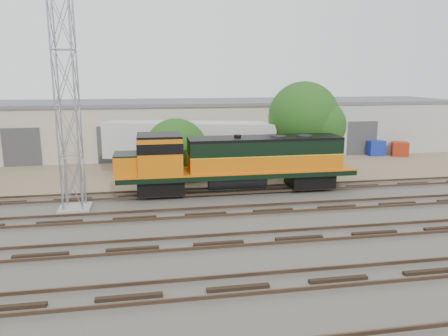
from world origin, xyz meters
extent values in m
plane|color=#47423A|center=(0.00, 0.00, 0.00)|extent=(140.00, 140.00, 0.00)
cube|color=#726047|center=(0.00, 15.00, 0.01)|extent=(80.00, 16.00, 0.02)
cube|color=black|center=(0.00, -7.50, 0.07)|extent=(80.00, 2.40, 0.14)
cube|color=#4C3828|center=(0.00, -8.25, 0.21)|extent=(80.00, 0.08, 0.14)
cube|color=#4C3828|center=(0.00, -6.75, 0.21)|extent=(80.00, 0.08, 0.14)
cube|color=black|center=(0.00, -3.00, 0.07)|extent=(80.00, 2.40, 0.14)
cube|color=#4C3828|center=(0.00, -3.75, 0.21)|extent=(80.00, 0.08, 0.14)
cube|color=#4C3828|center=(0.00, -2.25, 0.21)|extent=(80.00, 0.08, 0.14)
cube|color=black|center=(0.00, 1.50, 0.07)|extent=(80.00, 2.40, 0.14)
cube|color=#4C3828|center=(0.00, 0.75, 0.21)|extent=(80.00, 0.08, 0.14)
cube|color=#4C3828|center=(0.00, 2.25, 0.21)|extent=(80.00, 0.08, 0.14)
cube|color=black|center=(0.00, 6.00, 0.07)|extent=(80.00, 2.40, 0.14)
cube|color=#4C3828|center=(0.00, 5.25, 0.21)|extent=(80.00, 0.08, 0.14)
cube|color=#4C3828|center=(0.00, 6.75, 0.21)|extent=(80.00, 0.08, 0.14)
cube|color=#BBB19C|center=(0.00, 23.00, 2.50)|extent=(58.00, 10.00, 5.00)
cube|color=#59595B|center=(0.00, 23.00, 5.15)|extent=(58.40, 10.40, 0.30)
cube|color=#999993|center=(22.00, 17.95, 2.50)|extent=(14.00, 0.10, 5.00)
cube|color=#333335|center=(-14.00, 17.94, 1.70)|extent=(3.20, 0.12, 3.40)
cube|color=#333335|center=(-6.00, 17.94, 1.70)|extent=(3.20, 0.12, 3.40)
cube|color=#333335|center=(2.00, 17.94, 1.70)|extent=(3.20, 0.12, 3.40)
cube|color=#333335|center=(10.00, 17.94, 1.70)|extent=(3.20, 0.12, 3.40)
cube|color=#333335|center=(18.00, 17.94, 1.70)|extent=(3.20, 0.12, 3.40)
cube|color=black|center=(-2.39, 6.00, 0.75)|extent=(3.01, 2.26, 0.94)
cube|color=black|center=(7.96, 6.00, 0.75)|extent=(3.01, 2.26, 0.94)
cube|color=black|center=(2.78, 6.00, 1.39)|extent=(16.00, 2.82, 0.33)
cylinder|color=black|center=(2.78, 6.00, 0.80)|extent=(3.95, 1.04, 1.04)
cube|color=#C56009|center=(4.66, 6.00, 2.11)|extent=(10.35, 2.45, 1.13)
cube|color=black|center=(4.66, 6.00, 3.15)|extent=(10.35, 2.45, 0.94)
cube|color=black|center=(4.66, 6.00, 3.71)|extent=(10.35, 2.45, 0.19)
cube|color=#C56009|center=(-2.39, 6.00, 2.77)|extent=(2.82, 2.82, 2.45)
cube|color=black|center=(-2.39, 6.00, 4.07)|extent=(2.82, 2.82, 0.15)
cube|color=#C56009|center=(-4.56, 6.00, 2.21)|extent=(1.51, 2.26, 1.32)
cube|color=gray|center=(-7.54, 3.87, 0.10)|extent=(1.81, 1.81, 0.20)
cylinder|color=gray|center=(-8.10, 4.43, 6.24)|extent=(0.09, 0.09, 12.08)
cylinder|color=gray|center=(-6.99, 4.43, 6.24)|extent=(0.09, 0.09, 12.08)
cylinder|color=gray|center=(-8.10, 3.32, 6.24)|extent=(0.09, 0.09, 12.08)
cylinder|color=gray|center=(-6.99, 3.32, 6.24)|extent=(0.09, 0.09, 12.08)
cube|color=#BDBDBD|center=(0.25, 12.50, 2.79)|extent=(13.94, 6.33, 2.85)
cube|color=black|center=(5.43, 11.05, 0.53)|extent=(3.15, 3.22, 1.05)
cube|color=black|center=(-5.11, 12.90, 0.69)|extent=(0.16, 0.16, 1.37)
cube|color=black|center=(-4.54, 14.93, 0.69)|extent=(0.16, 0.16, 1.37)
cube|color=navy|center=(19.29, 17.62, 0.75)|extent=(1.62, 1.52, 1.50)
cube|color=maroon|center=(21.49, 16.73, 0.70)|extent=(1.92, 1.86, 1.40)
cylinder|color=#382619|center=(-0.98, 11.13, 0.22)|extent=(0.34, 0.34, 0.45)
sphere|color=#1F4413|center=(-0.98, 11.13, 2.18)|extent=(4.95, 4.95, 4.95)
sphere|color=#1F4413|center=(0.01, 10.39, 1.69)|extent=(3.46, 3.46, 3.46)
cylinder|color=#382619|center=(8.91, 10.20, 1.38)|extent=(0.32, 0.32, 2.75)
sphere|color=#1F4413|center=(8.91, 10.20, 4.68)|extent=(5.51, 5.51, 5.51)
sphere|color=#1F4413|center=(10.01, 9.37, 4.13)|extent=(3.86, 3.86, 3.86)
camera|label=1|loc=(-3.16, -22.23, 7.89)|focal=35.00mm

